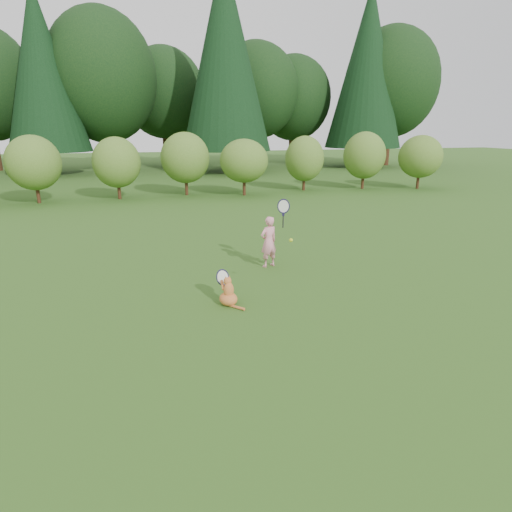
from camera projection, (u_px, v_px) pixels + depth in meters
name	position (u px, v px, depth m)	size (l,w,h in m)	color
ground	(257.00, 309.00, 7.34)	(100.00, 100.00, 0.00)	#245518
shrub_row	(180.00, 165.00, 18.95)	(28.00, 3.00, 2.80)	#476A21
woodland_backdrop	(159.00, 51.00, 26.42)	(48.00, 10.00, 15.00)	black
child	(269.00, 241.00, 9.41)	(0.67, 0.45, 1.70)	pink
cat	(228.00, 290.00, 7.45)	(0.45, 0.77, 0.70)	#C96826
tennis_ball	(291.00, 240.00, 7.55)	(0.07, 0.07, 0.07)	#A8C817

